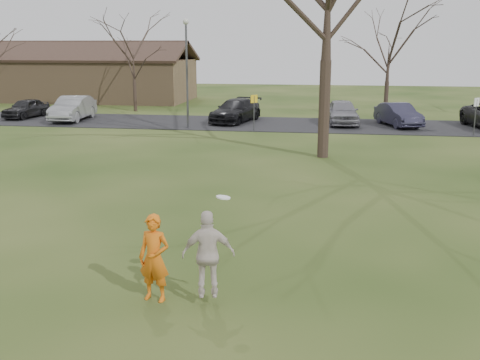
% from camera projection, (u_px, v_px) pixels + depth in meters
% --- Properties ---
extents(ground, '(120.00, 120.00, 0.00)m').
position_uv_depth(ground, '(208.00, 302.00, 11.05)').
color(ground, '#1E380F').
rests_on(ground, ground).
extents(parking_strip, '(62.00, 6.50, 0.04)m').
position_uv_depth(parking_strip, '(292.00, 124.00, 35.05)').
color(parking_strip, black).
rests_on(parking_strip, ground).
extents(player_defender, '(0.70, 0.52, 1.74)m').
position_uv_depth(player_defender, '(154.00, 258.00, 10.96)').
color(player_defender, orange).
rests_on(player_defender, ground).
extents(car_0, '(2.00, 3.90, 1.27)m').
position_uv_depth(car_0, '(26.00, 108.00, 37.96)').
color(car_0, black).
rests_on(car_0, parking_strip).
extents(car_1, '(1.95, 4.81, 1.55)m').
position_uv_depth(car_1, '(73.00, 108.00, 36.64)').
color(car_1, gray).
rests_on(car_1, parking_strip).
extents(car_3, '(3.14, 5.23, 1.42)m').
position_uv_depth(car_3, '(236.00, 111.00, 35.94)').
color(car_3, black).
rests_on(car_3, parking_strip).
extents(car_4, '(2.16, 4.56, 1.51)m').
position_uv_depth(car_4, '(342.00, 112.00, 34.90)').
color(car_4, gray).
rests_on(car_4, parking_strip).
extents(car_5, '(2.71, 4.40, 1.37)m').
position_uv_depth(car_5, '(398.00, 115.00, 34.12)').
color(car_5, '#2C2A40').
rests_on(car_5, parking_strip).
extents(catching_play, '(1.06, 0.61, 1.97)m').
position_uv_depth(catching_play, '(208.00, 254.00, 10.70)').
color(catching_play, beige).
rests_on(catching_play, ground).
extents(building, '(20.60, 8.50, 5.14)m').
position_uv_depth(building, '(76.00, 78.00, 50.08)').
color(building, '#8C6D4C').
rests_on(building, ground).
extents(lamp_post, '(0.34, 0.34, 6.27)m').
position_uv_depth(lamp_post, '(187.00, 60.00, 32.62)').
color(lamp_post, '#47474C').
rests_on(lamp_post, ground).
extents(sign_yellow, '(0.35, 0.35, 2.08)m').
position_uv_depth(sign_yellow, '(254.00, 106.00, 32.13)').
color(sign_yellow, '#47474C').
rests_on(sign_yellow, ground).
extents(sign_white, '(0.35, 0.35, 2.08)m').
position_uv_depth(sign_white, '(476.00, 110.00, 30.33)').
color(sign_white, '#47474C').
rests_on(sign_white, ground).
extents(small_tree_row, '(55.00, 5.90, 8.50)m').
position_uv_depth(small_tree_row, '(363.00, 59.00, 38.34)').
color(small_tree_row, '#352821').
rests_on(small_tree_row, ground).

